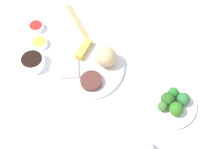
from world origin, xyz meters
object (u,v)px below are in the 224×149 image
at_px(sauce_ramekin_hot_mustard, 40,43).
at_px(sauce_ramekin_sweet_and_sour, 36,27).
at_px(main_plate, 88,67).
at_px(broccoli_plate, 170,104).
at_px(chopsticks_pair, 77,21).
at_px(soy_sauce_bowl, 33,62).

relative_size(sauce_ramekin_hot_mustard, sauce_ramekin_sweet_and_sour, 1.00).
bearing_deg(sauce_ramekin_hot_mustard, main_plate, 172.06).
xyz_separation_m(main_plate, sauce_ramekin_sweet_and_sour, (0.28, -0.10, 0.00)).
bearing_deg(broccoli_plate, chopsticks_pair, -26.33).
relative_size(main_plate, chopsticks_pair, 1.38).
xyz_separation_m(sauce_ramekin_sweet_and_sour, chopsticks_pair, (-0.14, -0.10, -0.01)).
bearing_deg(sauce_ramekin_hot_mustard, broccoli_plate, 173.24).
bearing_deg(sauce_ramekin_sweet_and_sour, sauce_ramekin_hot_mustard, 128.01).
xyz_separation_m(main_plate, chopsticks_pair, (0.14, -0.20, -0.00)).
height_order(broccoli_plate, soy_sauce_bowl, soy_sauce_bowl).
distance_m(main_plate, sauce_ramekin_sweet_and_sour, 0.30).
relative_size(broccoli_plate, chopsticks_pair, 0.94).
distance_m(sauce_ramekin_hot_mustard, chopsticks_pair, 0.19).
height_order(soy_sauce_bowl, sauce_ramekin_hot_mustard, soy_sauce_bowl).
xyz_separation_m(broccoli_plate, chopsticks_pair, (0.48, -0.24, -0.00)).
bearing_deg(sauce_ramekin_hot_mustard, sauce_ramekin_sweet_and_sour, -51.99).
bearing_deg(soy_sauce_bowl, main_plate, -162.78).
distance_m(soy_sauce_bowl, sauce_ramekin_hot_mustard, 0.10).
xyz_separation_m(soy_sauce_bowl, sauce_ramekin_sweet_and_sour, (0.08, -0.17, -0.01)).
xyz_separation_m(sauce_ramekin_hot_mustard, chopsticks_pair, (-0.09, -0.17, -0.01)).
distance_m(broccoli_plate, soy_sauce_bowl, 0.54).
distance_m(broccoli_plate, sauce_ramekin_hot_mustard, 0.57).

